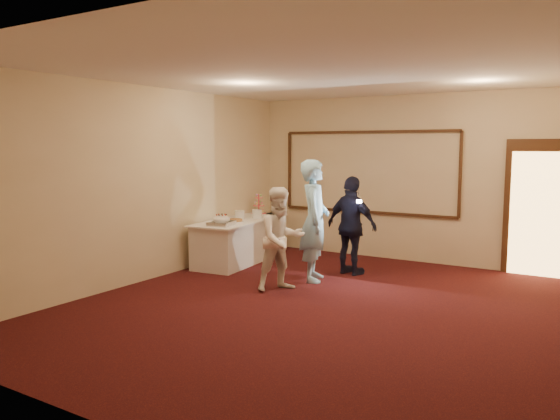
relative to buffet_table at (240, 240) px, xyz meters
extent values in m
plane|color=black|center=(2.57, -1.82, -0.39)|extent=(7.00, 7.00, 0.00)
cube|color=beige|center=(2.57, 1.68, 1.11)|extent=(6.00, 0.04, 3.00)
cube|color=beige|center=(2.57, -5.32, 1.11)|extent=(6.00, 0.04, 3.00)
cube|color=beige|center=(-0.43, -1.82, 1.11)|extent=(0.04, 7.00, 3.00)
cube|color=white|center=(2.57, -1.82, 2.61)|extent=(6.00, 7.00, 0.04)
cube|color=#381910|center=(1.77, 1.65, 0.46)|extent=(3.40, 0.04, 0.05)
cube|color=#381910|center=(1.77, 1.65, 1.96)|extent=(3.40, 0.04, 0.05)
cube|color=#381910|center=(0.07, 1.65, 1.21)|extent=(0.05, 0.04, 1.50)
cube|color=#381910|center=(3.47, 1.65, 1.21)|extent=(0.05, 0.04, 1.50)
cube|color=#381910|center=(4.72, 1.64, 0.71)|extent=(1.05, 0.06, 2.20)
cube|color=#FFBF66|center=(4.72, 1.61, 0.61)|extent=(0.85, 0.02, 2.00)
cube|color=white|center=(0.00, 0.00, -0.02)|extent=(0.98, 2.18, 0.74)
cube|color=white|center=(0.00, 0.00, 0.37)|extent=(1.09, 2.30, 0.03)
cube|color=#BABDC1|center=(0.18, -0.77, 0.40)|extent=(0.44, 0.51, 0.04)
ellipsoid|color=white|center=(0.18, -0.77, 0.49)|extent=(0.29, 0.29, 0.13)
cube|color=silver|center=(0.28, -0.64, 0.42)|extent=(0.21, 0.26, 0.01)
cylinder|color=#F24854|center=(-0.19, 0.91, 0.57)|extent=(0.02, 0.02, 0.38)
cylinder|color=#F24854|center=(-0.19, 0.91, 0.39)|extent=(0.29, 0.29, 0.01)
cylinder|color=#F24854|center=(-0.19, 0.91, 0.54)|extent=(0.22, 0.22, 0.01)
cylinder|color=#F24854|center=(-0.19, 0.91, 0.69)|extent=(0.15, 0.15, 0.01)
cylinder|color=white|center=(-0.05, 0.06, 0.46)|extent=(0.17, 0.17, 0.15)
cylinder|color=white|center=(-0.05, 0.06, 0.53)|extent=(0.18, 0.18, 0.01)
cylinder|color=white|center=(0.17, 0.31, 0.46)|extent=(0.18, 0.18, 0.15)
cylinder|color=white|center=(0.17, 0.31, 0.54)|extent=(0.19, 0.19, 0.01)
cylinder|color=white|center=(0.14, -0.31, 0.39)|extent=(0.27, 0.27, 0.01)
cylinder|color=brown|center=(0.14, -0.31, 0.42)|extent=(0.23, 0.23, 0.04)
imported|color=#8EC7EE|center=(1.81, -0.54, 0.55)|extent=(0.69, 0.81, 1.88)
imported|color=white|center=(1.67, -1.30, 0.36)|extent=(0.87, 0.92, 1.50)
imported|color=black|center=(2.14, 0.14, 0.42)|extent=(1.00, 0.59, 1.61)
cube|color=white|center=(2.37, -0.13, 0.85)|extent=(0.08, 0.05, 0.05)
camera|label=1|loc=(5.73, -7.93, 1.70)|focal=35.00mm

